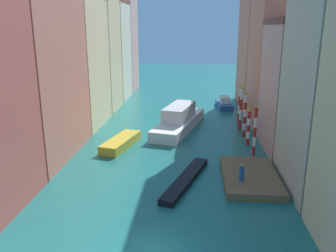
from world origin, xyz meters
TOP-DOWN VIEW (x-y plane):
  - ground_plane at (0.00, 24.50)m, footprint 154.00×154.00m
  - building_left_1 at (-12.19, 14.32)m, footprint 6.12×12.04m
  - building_left_2 at (-12.19, 25.24)m, footprint 6.12×9.62m
  - building_left_3 at (-12.19, 34.07)m, footprint 6.12×7.42m
  - building_left_4 at (-12.19, 42.29)m, footprint 6.12×8.16m
  - building_left_5 at (-12.19, 50.43)m, footprint 6.12×7.73m
  - building_right_2 at (12.19, 17.81)m, footprint 6.12×8.76m
  - building_right_3 at (12.19, 27.22)m, footprint 6.12×10.18m
  - building_right_4 at (12.19, 38.23)m, footprint 6.12×11.58m
  - waterfront_dock at (6.74, 9.96)m, footprint 4.30×7.44m
  - person_on_dock at (5.85, 8.50)m, footprint 0.36×0.36m
  - mooring_pole_0 at (7.92, 15.68)m, footprint 0.32×0.32m
  - mooring_pole_1 at (7.79, 18.77)m, footprint 0.36×0.36m
  - mooring_pole_2 at (7.75, 21.41)m, footprint 0.35×0.35m
  - mooring_pole_3 at (7.65, 24.18)m, footprint 0.35×0.35m
  - mooring_pole_4 at (7.89, 27.73)m, footprint 0.33×0.33m
  - vaporetto_white at (0.42, 24.15)m, footprint 6.10×13.13m
  - gondola_black at (1.64, 9.18)m, footprint 3.66×8.56m
  - motorboat_0 at (-5.24, 17.22)m, footprint 3.29×6.59m
  - motorboat_1 at (6.77, 36.36)m, footprint 2.41×5.38m

SIDE VIEW (x-z plane):
  - ground_plane at x=0.00m, z-range 0.00..0.00m
  - gondola_black at x=1.64m, z-range 0.00..0.46m
  - waterfront_dock at x=6.74m, z-range 0.00..0.58m
  - motorboat_0 at x=-5.24m, z-range 0.00..0.90m
  - motorboat_1 at x=6.77m, z-range -0.24..1.46m
  - vaporetto_white at x=0.42m, z-range -0.34..2.58m
  - person_on_dock at x=5.85m, z-range 0.53..1.93m
  - mooring_pole_1 at x=7.79m, z-range 0.05..3.93m
  - mooring_pole_4 at x=7.89m, z-range 0.05..4.87m
  - mooring_pole_0 at x=7.92m, z-range 0.05..4.97m
  - mooring_pole_2 at x=7.75m, z-range 0.05..5.09m
  - mooring_pole_3 at x=7.65m, z-range 0.05..5.33m
  - building_right_2 at x=12.19m, z-range 0.01..12.67m
  - building_left_2 at x=-12.19m, z-range 0.01..15.76m
  - building_left_4 at x=-12.19m, z-range 0.01..16.28m
  - building_left_1 at x=-12.19m, z-range 0.01..16.89m
  - building_right_4 at x=12.19m, z-range 0.01..18.06m
  - building_left_3 at x=-12.19m, z-range 0.01..21.28m
  - building_right_3 at x=12.19m, z-range 0.02..22.22m
  - building_left_5 at x=-12.19m, z-range 0.01..22.26m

